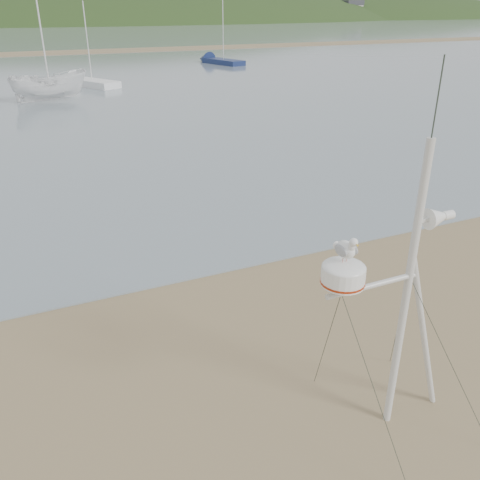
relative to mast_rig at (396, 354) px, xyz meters
name	(u,v)px	position (x,y,z in m)	size (l,w,h in m)	color
ground	(171,420)	(-2.96, 1.43, -1.28)	(560.00, 560.00, 0.00)	olive
sandbar	(4,54)	(-2.96, 71.43, -1.21)	(560.00, 7.00, 0.07)	olive
hill_ridge	(46,71)	(15.56, 236.43, -20.98)	(620.00, 180.00, 80.00)	#1E3314
mast_rig	(396,354)	(0.00, 0.00, 0.00)	(2.35, 2.51, 5.31)	silver
boat_white	(46,62)	(-1.38, 32.07, 1.23)	(1.86, 1.91, 4.95)	white
sailboat_white_near	(79,81)	(1.53, 39.37, -0.98)	(4.45, 6.70, 6.65)	white
sailboat_blue_far	(213,60)	(17.69, 50.69, -0.98)	(3.49, 7.38, 7.12)	#16234F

